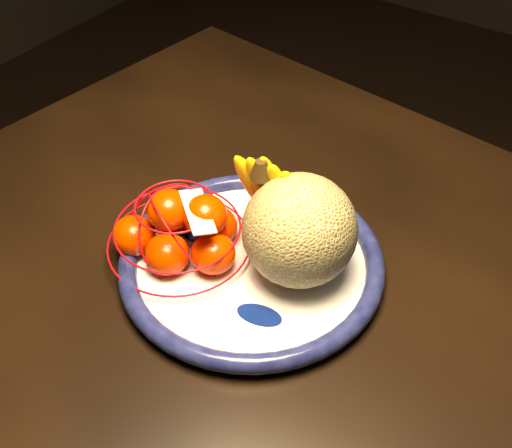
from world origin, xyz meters
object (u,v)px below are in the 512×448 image
Objects in this scene: dining_table at (387,381)px; banana_bunch at (271,190)px; cantaloupe at (299,230)px; fruit_bowl at (251,262)px; mandarin_bag at (181,230)px.

banana_bunch is (-0.21, 0.06, 0.16)m from dining_table.
fruit_bowl is at bearing -158.78° from cantaloupe.
cantaloupe reaches higher than dining_table.
dining_table is 4.57× the size of fruit_bowl.
cantaloupe is 0.90× the size of banana_bunch.
fruit_bowl is at bearing -88.25° from banana_bunch.
cantaloupe is (0.05, 0.02, 0.07)m from fruit_bowl.
cantaloupe is (-0.14, 0.02, 0.15)m from dining_table.
fruit_bowl is (-0.20, 0.00, 0.09)m from dining_table.
banana_bunch is 0.73× the size of mandarin_bag.
banana_bunch is 0.12m from mandarin_bag.
fruit_bowl is 2.19× the size of banana_bunch.
mandarin_bag reaches higher than fruit_bowl.
mandarin_bag is at bearing -166.93° from dining_table.
dining_table is at bearing -8.64° from cantaloupe.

